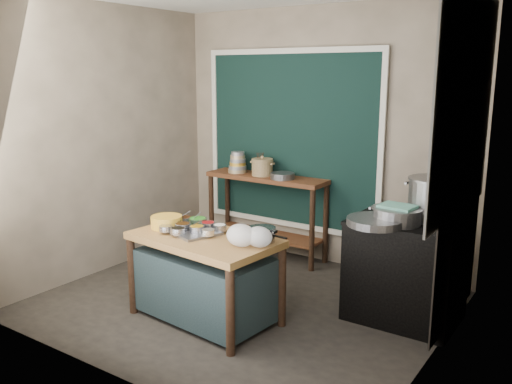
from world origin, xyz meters
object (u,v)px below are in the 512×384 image
Objects in this scene: condiment_tray at (191,231)px; back_counter at (266,216)px; stove_block at (405,272)px; utensil_cup at (259,171)px; saucepan at (262,234)px; yellow_basin at (167,222)px; steamer at (397,216)px; ceramic_crock at (262,168)px; stock_pot at (435,199)px; prep_table at (205,278)px.

back_counter is at bearing 100.48° from condiment_tray.
back_counter reaches higher than stove_block.
condiment_tray is at bearing -76.08° from utensil_cup.
back_counter is 6.51× the size of saucepan.
yellow_basin reaches higher than stove_block.
ceramic_crock is at bearing 155.84° from steamer.
stock_pot is (2.11, -0.56, 0.02)m from ceramic_crock.
stock_pot is at bearing -15.62° from utensil_cup.
stove_block is 2.15× the size of steamer.
prep_table is 2.50× the size of condiment_tray.
saucepan is 0.48× the size of stock_pot.
yellow_basin is at bearing -86.89° from ceramic_crock.
stove_block is 0.54m from steamer.
prep_table is at bearing -70.99° from utensil_cup.
back_counter reaches higher than yellow_basin.
yellow_basin is at bearing -84.73° from utensil_cup.
saucepan reaches higher than stove_block.
saucepan is 0.87× the size of ceramic_crock.
stove_block is 0.67m from stock_pot.
saucepan is at bearing -57.96° from back_counter.
steamer is (1.96, -0.89, -0.04)m from utensil_cup.
steamer is at bearing -25.27° from back_counter.
back_counter is 1.73m from condiment_tray.
utensil_cup is at bearing 159.56° from stove_block.
stove_block is at bearing -20.44° from utensil_cup.
utensil_cup reaches higher than steamer.
saucepan is at bearing 23.22° from prep_table.
condiment_tray is (-0.18, 0.04, 0.39)m from prep_table.
condiment_tray reaches higher than prep_table.
utensil_cup reaches higher than yellow_basin.
stock_pot is (1.75, 1.09, 0.30)m from condiment_tray.
steamer is at bearing 24.69° from yellow_basin.
yellow_basin is at bearing -155.31° from steamer.
prep_table is at bearing -157.30° from saucepan.
stock_pot reaches higher than back_counter.
back_counter is 11.08× the size of utensil_cup.
utensil_cup is (-1.08, 1.58, 0.18)m from saucepan.
prep_table is 1.39× the size of stove_block.
stock_pot is at bearing 46.70° from saucepan.
stock_pot is 1.10× the size of steamer.
ceramic_crock is at bearing 128.62° from saucepan.
back_counter reaches higher than prep_table.
stove_block is at bearing 70.12° from steamer.
utensil_cup is at bearing 147.32° from ceramic_crock.
prep_table is at bearing -11.35° from condiment_tray.
ceramic_crock is at bearing -32.68° from utensil_cup.
steamer is (1.80, 0.83, 0.14)m from yellow_basin.
prep_table is 2.05m from stock_pot.
yellow_basin is at bearing -152.35° from stove_block.
steamer is (1.54, 0.80, 0.19)m from condiment_tray.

